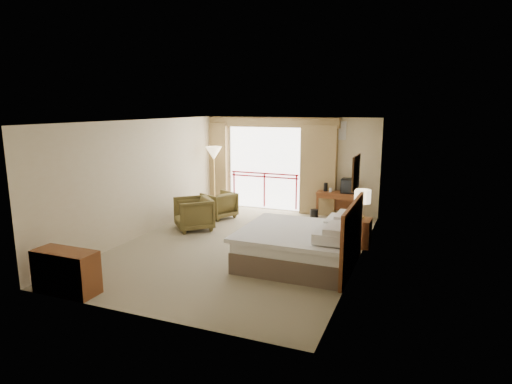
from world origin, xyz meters
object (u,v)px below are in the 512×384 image
at_px(floor_lamp, 214,156).
at_px(bed, 301,245).
at_px(wastebasket, 314,214).
at_px(armchair_far, 219,217).
at_px(armchair_near, 194,229).
at_px(desk, 338,197).
at_px(side_table, 194,209).
at_px(table_lamp, 363,197).
at_px(nightstand, 360,233).
at_px(tv, 350,186).
at_px(dresser, 66,272).

bearing_deg(floor_lamp, bed, -43.07).
bearing_deg(wastebasket, armchair_far, -162.08).
relative_size(bed, armchair_near, 2.44).
bearing_deg(floor_lamp, desk, 6.01).
bearing_deg(wastebasket, side_table, -152.35).
xyz_separation_m(wastebasket, side_table, (-2.84, -1.49, 0.22)).
distance_m(bed, table_lamp, 1.94).
height_order(table_lamp, armchair_far, table_lamp).
height_order(armchair_near, floor_lamp, floor_lamp).
xyz_separation_m(armchair_far, floor_lamp, (-0.55, 0.81, 1.60)).
height_order(nightstand, side_table, nightstand).
xyz_separation_m(tv, armchair_far, (-3.32, -1.13, -0.92)).
relative_size(bed, side_table, 4.15).
height_order(desk, dresser, desk).
distance_m(desk, side_table, 3.89).
bearing_deg(armchair_far, nightstand, 101.11).
height_order(tv, armchair_far, tv).
bearing_deg(wastebasket, armchair_near, -140.89).
relative_size(nightstand, armchair_near, 0.69).
distance_m(wastebasket, armchair_near, 3.26).
distance_m(wastebasket, dresser, 6.58).
relative_size(armchair_far, armchair_near, 0.89).
relative_size(bed, dresser, 1.98).
distance_m(nightstand, floor_lamp, 5.04).
height_order(bed, nightstand, bed).
distance_m(table_lamp, side_table, 4.40).
distance_m(armchair_far, armchair_near, 1.26).
distance_m(table_lamp, dresser, 5.94).
bearing_deg(armchair_far, tv, 134.73).
height_order(table_lamp, floor_lamp, floor_lamp).
bearing_deg(tv, armchair_near, -162.22).
distance_m(nightstand, side_table, 4.34).
height_order(wastebasket, armchair_near, armchair_near).
bearing_deg(bed, floor_lamp, 136.93).
bearing_deg(bed, armchair_far, 140.01).
xyz_separation_m(nightstand, armchair_near, (-4.02, -0.21, -0.30)).
bearing_deg(dresser, armchair_near, 87.82).
height_order(tv, side_table, tv).
bearing_deg(desk, floor_lamp, -177.39).
bearing_deg(floor_lamp, dresser, -86.05).
bearing_deg(nightstand, desk, 112.99).
xyz_separation_m(tv, side_table, (-3.70, -1.82, -0.56)).
distance_m(tv, armchair_near, 4.24).
xyz_separation_m(desk, armchair_far, (-3.02, -1.19, -0.57)).
height_order(tv, armchair_near, tv).
distance_m(tv, wastebasket, 1.21).
bearing_deg(bed, side_table, 151.40).
distance_m(bed, armchair_near, 3.39).
xyz_separation_m(table_lamp, floor_lamp, (-4.51, 1.81, 0.51)).
relative_size(bed, table_lamp, 3.45).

